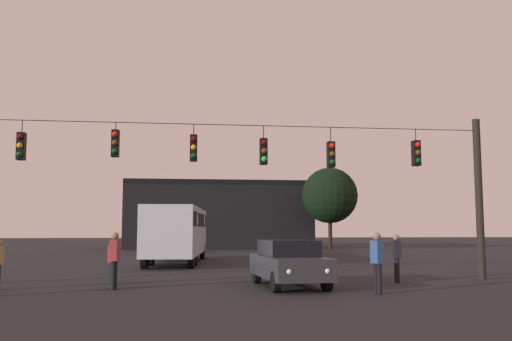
% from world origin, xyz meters
% --- Properties ---
extents(ground_plane, '(168.00, 168.00, 0.00)m').
position_xyz_m(ground_plane, '(0.00, 24.50, 0.00)').
color(ground_plane, black).
rests_on(ground_plane, ground).
extents(overhead_signal_span, '(19.42, 0.44, 6.06)m').
position_xyz_m(overhead_signal_span, '(0.01, 13.06, 3.71)').
color(overhead_signal_span, black).
rests_on(overhead_signal_span, ground).
extents(city_bus, '(3.49, 11.18, 3.00)m').
position_xyz_m(city_bus, '(-1.86, 24.42, 1.87)').
color(city_bus, '#B7BCC6').
rests_on(city_bus, ground).
extents(car_near_right, '(2.13, 4.44, 1.52)m').
position_xyz_m(car_near_right, '(1.94, 11.38, 0.80)').
color(car_near_right, '#2D2D33').
rests_on(car_near_right, ground).
extents(pedestrian_crossing_left, '(0.34, 0.42, 1.78)m').
position_xyz_m(pedestrian_crossing_left, '(4.15, 9.13, 1.02)').
color(pedestrian_crossing_left, black).
rests_on(pedestrian_crossing_left, ground).
extents(pedestrian_crossing_center, '(0.35, 0.42, 1.52)m').
position_xyz_m(pedestrian_crossing_center, '(-3.85, 12.80, 0.85)').
color(pedestrian_crossing_center, black).
rests_on(pedestrian_crossing_center, ground).
extents(pedestrian_near_bus, '(0.27, 0.38, 1.69)m').
position_xyz_m(pedestrian_near_bus, '(5.98, 12.34, 0.96)').
color(pedestrian_near_bus, black).
rests_on(pedestrian_near_bus, ground).
extents(pedestrian_far_side, '(0.30, 0.40, 1.79)m').
position_xyz_m(pedestrian_far_side, '(-3.61, 11.20, 1.02)').
color(pedestrian_far_side, black).
rests_on(pedestrian_far_side, ground).
extents(corner_building, '(17.41, 8.88, 6.34)m').
position_xyz_m(corner_building, '(1.67, 48.01, 3.17)').
color(corner_building, black).
rests_on(corner_building, ground).
extents(tree_left_silhouette, '(4.93, 4.93, 7.27)m').
position_xyz_m(tree_left_silhouette, '(11.19, 41.30, 4.80)').
color(tree_left_silhouette, black).
rests_on(tree_left_silhouette, ground).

